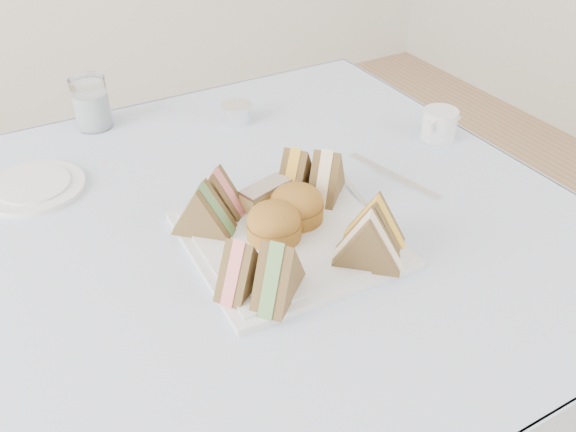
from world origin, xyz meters
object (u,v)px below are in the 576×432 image
water_glass (91,103)px  creamer_jug (439,124)px  table (264,367)px  serving_plate (288,239)px

water_glass → creamer_jug: water_glass is taller
table → water_glass: bearing=108.5°
water_glass → creamer_jug: bearing=-33.4°
table → serving_plate: bearing=-85.7°
serving_plate → water_glass: water_glass is taller
serving_plate → table: bearing=96.4°
water_glass → creamer_jug: size_ratio=1.55×
table → water_glass: 0.64m
serving_plate → creamer_jug: 0.46m
water_glass → creamer_jug: 0.70m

